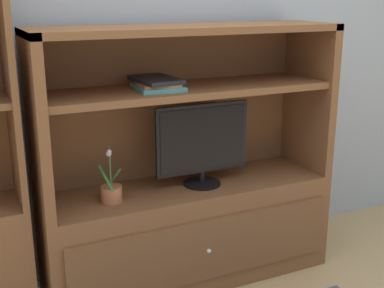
% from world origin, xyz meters
% --- Properties ---
extents(painted_rear_wall, '(6.00, 0.10, 2.80)m').
position_xyz_m(painted_rear_wall, '(0.00, 0.75, 1.40)').
color(painted_rear_wall, '#9EA8B2').
rests_on(painted_rear_wall, ground_plane).
extents(media_console, '(1.63, 0.51, 1.44)m').
position_xyz_m(media_console, '(0.00, 0.41, 0.46)').
color(media_console, brown).
rests_on(media_console, ground_plane).
extents(tv_monitor, '(0.54, 0.21, 0.46)m').
position_xyz_m(tv_monitor, '(0.07, 0.37, 0.81)').
color(tv_monitor, black).
rests_on(tv_monitor, media_console).
extents(potted_plant, '(0.11, 0.14, 0.30)m').
position_xyz_m(potted_plant, '(-0.45, 0.35, 0.62)').
color(potted_plant, '#B26642').
rests_on(potted_plant, media_console).
extents(magazine_stack, '(0.25, 0.32, 0.06)m').
position_xyz_m(magazine_stack, '(-0.18, 0.40, 1.15)').
color(magazine_stack, teal).
rests_on(magazine_stack, media_console).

